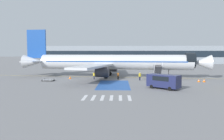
# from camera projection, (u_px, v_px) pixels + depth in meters

# --- Properties ---
(ground_plane) EXTENTS (600.00, 600.00, 0.00)m
(ground_plane) POSITION_uv_depth(u_px,v_px,m) (109.00, 77.00, 54.14)
(ground_plane) COLOR slate
(apron_leadline_yellow) EXTENTS (80.46, 9.47, 0.01)m
(apron_leadline_yellow) POSITION_uv_depth(u_px,v_px,m) (115.00, 77.00, 53.86)
(apron_leadline_yellow) COLOR gold
(apron_leadline_yellow) RESTS_ON ground_plane
(apron_stand_patch_blue) EXTENTS (5.91, 12.49, 0.01)m
(apron_stand_patch_blue) POSITION_uv_depth(u_px,v_px,m) (114.00, 85.00, 41.11)
(apron_stand_patch_blue) COLOR #2856A8
(apron_stand_patch_blue) RESTS_ON ground_plane
(apron_walkway_bar_0) EXTENTS (0.44, 3.60, 0.01)m
(apron_walkway_bar_0) POSITION_uv_depth(u_px,v_px,m) (85.00, 98.00, 29.19)
(apron_walkway_bar_0) COLOR silver
(apron_walkway_bar_0) RESTS_ON ground_plane
(apron_walkway_bar_1) EXTENTS (0.44, 3.60, 0.01)m
(apron_walkway_bar_1) POSITION_uv_depth(u_px,v_px,m) (94.00, 98.00, 29.16)
(apron_walkway_bar_1) COLOR silver
(apron_walkway_bar_1) RESTS_ON ground_plane
(apron_walkway_bar_2) EXTENTS (0.44, 3.60, 0.01)m
(apron_walkway_bar_2) POSITION_uv_depth(u_px,v_px,m) (102.00, 98.00, 29.12)
(apron_walkway_bar_2) COLOR silver
(apron_walkway_bar_2) RESTS_ON ground_plane
(apron_walkway_bar_3) EXTENTS (0.44, 3.60, 0.01)m
(apron_walkway_bar_3) POSITION_uv_depth(u_px,v_px,m) (111.00, 98.00, 29.08)
(apron_walkway_bar_3) COLOR silver
(apron_walkway_bar_3) RESTS_ON ground_plane
(apron_walkway_bar_4) EXTENTS (0.44, 3.60, 0.01)m
(apron_walkway_bar_4) POSITION_uv_depth(u_px,v_px,m) (120.00, 98.00, 29.05)
(apron_walkway_bar_4) COLOR silver
(apron_walkway_bar_4) RESTS_ON ground_plane
(apron_walkway_bar_5) EXTENTS (0.44, 3.60, 0.01)m
(apron_walkway_bar_5) POSITION_uv_depth(u_px,v_px,m) (129.00, 98.00, 29.01)
(apron_walkway_bar_5) COLOR silver
(apron_walkway_bar_5) RESTS_ON ground_plane
(airliner) EXTENTS (46.43, 34.20, 11.91)m
(airliner) POSITION_uv_depth(u_px,v_px,m) (112.00, 62.00, 53.68)
(airliner) COLOR silver
(airliner) RESTS_ON ground_plane
(boarding_stairs_forward) EXTENTS (2.74, 5.42, 4.06)m
(boarding_stairs_forward) POSITION_uv_depth(u_px,v_px,m) (158.00, 76.00, 48.03)
(boarding_stairs_forward) COLOR #ADB2BA
(boarding_stairs_forward) RESTS_ON ground_plane
(fuel_tanker) EXTENTS (3.09, 9.67, 3.37)m
(fuel_tanker) POSITION_uv_depth(u_px,v_px,m) (100.00, 65.00, 77.73)
(fuel_tanker) COLOR #38383D
(fuel_tanker) RESTS_ON ground_plane
(service_van_1) EXTENTS (5.44, 5.08, 2.38)m
(service_van_1) POSITION_uv_depth(u_px,v_px,m) (163.00, 80.00, 36.20)
(service_van_1) COLOR #1E234C
(service_van_1) RESTS_ON ground_plane
(baggage_cart) EXTENTS (2.72, 1.73, 0.87)m
(baggage_cart) POSITION_uv_depth(u_px,v_px,m) (48.00, 80.00, 46.44)
(baggage_cart) COLOR gray
(baggage_cart) RESTS_ON ground_plane
(ground_crew_0) EXTENTS (0.48, 0.43, 1.77)m
(ground_crew_0) POSITION_uv_depth(u_px,v_px,m) (140.00, 76.00, 47.41)
(ground_crew_0) COLOR #191E38
(ground_crew_0) RESTS_ON ground_plane
(ground_crew_1) EXTENTS (0.48, 0.45, 1.60)m
(ground_crew_1) POSITION_uv_depth(u_px,v_px,m) (94.00, 75.00, 49.59)
(ground_crew_1) COLOR #191E38
(ground_crew_1) RESTS_ON ground_plane
(ground_crew_2) EXTENTS (0.48, 0.45, 1.60)m
(ground_crew_2) POSITION_uv_depth(u_px,v_px,m) (118.00, 75.00, 49.16)
(ground_crew_2) COLOR black
(ground_crew_2) RESTS_ON ground_plane
(traffic_cone_0) EXTENTS (0.61, 0.61, 0.68)m
(traffic_cone_0) POSITION_uv_depth(u_px,v_px,m) (70.00, 77.00, 50.38)
(traffic_cone_0) COLOR orange
(traffic_cone_0) RESTS_ON ground_plane
(traffic_cone_1) EXTENTS (0.56, 0.56, 0.62)m
(traffic_cone_1) POSITION_uv_depth(u_px,v_px,m) (199.00, 80.00, 45.00)
(traffic_cone_1) COLOR orange
(traffic_cone_1) RESTS_ON ground_plane
(traffic_cone_2) EXTENTS (0.60, 0.60, 0.66)m
(traffic_cone_2) POSITION_uv_depth(u_px,v_px,m) (204.00, 80.00, 44.71)
(traffic_cone_2) COLOR orange
(traffic_cone_2) RESTS_ON ground_plane
(terminal_building) EXTENTS (104.90, 12.10, 9.81)m
(terminal_building) POSITION_uv_depth(u_px,v_px,m) (135.00, 55.00, 125.01)
(terminal_building) COLOR #89939E
(terminal_building) RESTS_ON ground_plane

